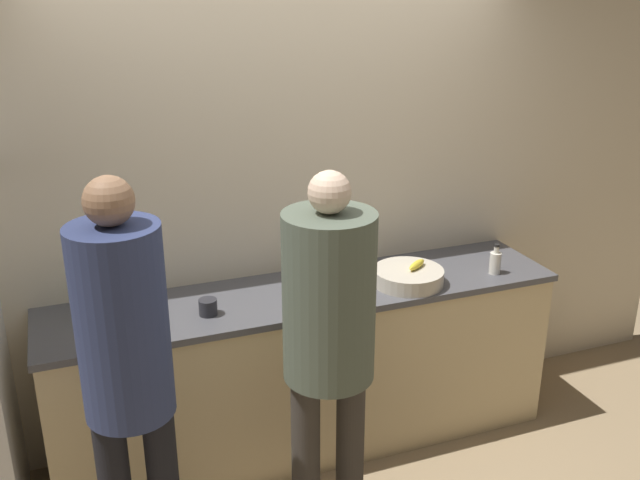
# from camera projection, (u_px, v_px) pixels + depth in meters

# --- Properties ---
(ground_plane) EXTENTS (14.00, 14.00, 0.00)m
(ground_plane) POSITION_uv_depth(u_px,v_px,m) (329.00, 478.00, 3.74)
(ground_plane) COLOR #9E8460
(wall_back) EXTENTS (5.20, 0.06, 2.60)m
(wall_back) POSITION_uv_depth(u_px,v_px,m) (287.00, 207.00, 3.85)
(wall_back) COLOR beige
(wall_back) RESTS_ON ground_plane
(counter) EXTENTS (2.71, 0.63, 0.94)m
(counter) POSITION_uv_depth(u_px,v_px,m) (306.00, 367.00, 3.88)
(counter) COLOR beige
(counter) RESTS_ON ground_plane
(person_left) EXTENTS (0.35, 0.35, 1.83)m
(person_left) POSITION_uv_depth(u_px,v_px,m) (126.00, 363.00, 2.71)
(person_left) COLOR black
(person_left) RESTS_ON ground_plane
(person_center) EXTENTS (0.39, 0.39, 1.76)m
(person_center) POSITION_uv_depth(u_px,v_px,m) (329.00, 326.00, 3.02)
(person_center) COLOR #38332D
(person_center) RESTS_ON ground_plane
(fruit_bowl) EXTENTS (0.37, 0.37, 0.12)m
(fruit_bowl) POSITION_uv_depth(u_px,v_px,m) (409.00, 276.00, 3.77)
(fruit_bowl) COLOR beige
(fruit_bowl) RESTS_ON counter
(utensil_crock) EXTENTS (0.12, 0.12, 0.26)m
(utensil_crock) POSITION_uv_depth(u_px,v_px,m) (105.00, 291.00, 3.54)
(utensil_crock) COLOR silver
(utensil_crock) RESTS_ON counter
(bottle_green) EXTENTS (0.07, 0.07, 0.16)m
(bottle_green) POSITION_uv_depth(u_px,v_px,m) (93.00, 307.00, 3.38)
(bottle_green) COLOR #236033
(bottle_green) RESTS_ON counter
(bottle_clear) EXTENTS (0.06, 0.06, 0.17)m
(bottle_clear) POSITION_uv_depth(u_px,v_px,m) (495.00, 262.00, 3.89)
(bottle_clear) COLOR silver
(bottle_clear) RESTS_ON counter
(cup_black) EXTENTS (0.09, 0.09, 0.08)m
(cup_black) POSITION_uv_depth(u_px,v_px,m) (208.00, 307.00, 3.43)
(cup_black) COLOR #28282D
(cup_black) RESTS_ON counter
(cup_yellow) EXTENTS (0.07, 0.07, 0.09)m
(cup_yellow) POSITION_uv_depth(u_px,v_px,m) (307.00, 269.00, 3.86)
(cup_yellow) COLOR gold
(cup_yellow) RESTS_ON counter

